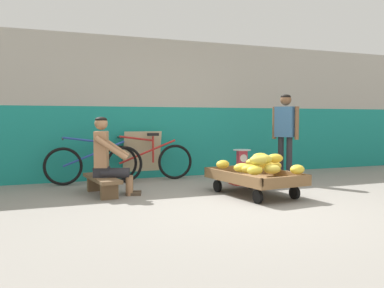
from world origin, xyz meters
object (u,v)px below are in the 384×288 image
(plastic_crate, at_px, (242,175))
(low_bench, at_px, (102,181))
(vendor_seated, at_px, (108,156))
(weighing_scale, at_px, (242,158))
(sign_board, at_px, (142,155))
(customer_adult, at_px, (285,128))
(bicycle_far_left, at_px, (147,161))
(bicycle_near_left, at_px, (94,164))
(banana_cart, at_px, (254,179))

(plastic_crate, bearing_deg, low_bench, -176.81)
(vendor_seated, xyz_separation_m, plastic_crate, (2.30, 0.16, -0.42))
(weighing_scale, height_order, sign_board, sign_board)
(weighing_scale, bearing_deg, customer_adult, -11.20)
(low_bench, bearing_deg, sign_board, 55.16)
(plastic_crate, xyz_separation_m, bicycle_far_left, (-1.36, 1.06, 0.20))
(plastic_crate, height_order, customer_adult, customer_adult)
(plastic_crate, bearing_deg, bicycle_near_left, 157.62)
(plastic_crate, relative_size, bicycle_far_left, 0.22)
(plastic_crate, height_order, bicycle_far_left, bicycle_far_left)
(bicycle_near_left, xyz_separation_m, customer_adult, (3.08, -1.11, 0.60))
(weighing_scale, xyz_separation_m, bicycle_near_left, (-2.32, 0.96, -0.10))
(bicycle_near_left, bearing_deg, vendor_seated, -88.88)
(weighing_scale, relative_size, customer_adult, 0.20)
(banana_cart, xyz_separation_m, weighing_scale, (0.34, 0.99, 0.21))
(bicycle_near_left, bearing_deg, customer_adult, -19.78)
(bicycle_far_left, height_order, customer_adult, customer_adult)
(bicycle_near_left, relative_size, sign_board, 1.88)
(low_bench, distance_m, bicycle_far_left, 1.58)
(banana_cart, relative_size, low_bench, 1.36)
(weighing_scale, distance_m, customer_adult, 0.92)
(sign_board, distance_m, customer_adult, 2.64)
(vendor_seated, distance_m, customer_adult, 3.08)
(low_bench, height_order, bicycle_near_left, bicycle_near_left)
(bicycle_far_left, height_order, sign_board, sign_board)
(low_bench, distance_m, customer_adult, 3.23)
(weighing_scale, bearing_deg, vendor_seated, -176.09)
(bicycle_near_left, relative_size, bicycle_far_left, 1.00)
(plastic_crate, distance_m, weighing_scale, 0.30)
(plastic_crate, height_order, bicycle_near_left, bicycle_near_left)
(low_bench, distance_m, vendor_seated, 0.38)
(vendor_seated, relative_size, bicycle_far_left, 0.69)
(banana_cart, relative_size, sign_board, 1.72)
(banana_cart, height_order, bicycle_far_left, bicycle_far_left)
(weighing_scale, height_order, customer_adult, customer_adult)
(low_bench, relative_size, weighing_scale, 3.74)
(vendor_seated, height_order, sign_board, vendor_seated)
(vendor_seated, relative_size, bicycle_near_left, 0.69)
(bicycle_near_left, relative_size, customer_adult, 1.08)
(low_bench, relative_size, bicycle_far_left, 0.68)
(plastic_crate, bearing_deg, bicycle_far_left, 142.06)
(sign_board, bearing_deg, customer_adult, -34.01)
(plastic_crate, distance_m, bicycle_near_left, 2.52)
(bicycle_near_left, bearing_deg, banana_cart, -44.53)
(bicycle_far_left, xyz_separation_m, sign_board, (-0.03, 0.24, 0.09))
(bicycle_far_left, distance_m, sign_board, 0.26)
(vendor_seated, xyz_separation_m, sign_board, (0.91, 1.46, -0.13))
(banana_cart, xyz_separation_m, customer_adult, (1.10, 0.84, 0.71))
(sign_board, xyz_separation_m, customer_adult, (2.15, -1.45, 0.51))
(low_bench, xyz_separation_m, vendor_seated, (0.08, -0.03, 0.37))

